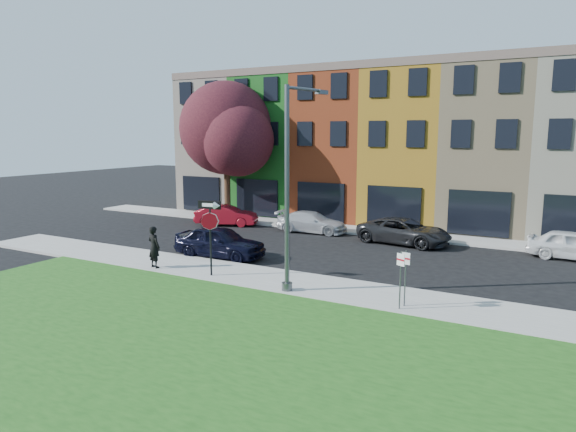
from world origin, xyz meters
The scene contains 15 objects.
ground centered at (0.00, 0.00, 0.00)m, with size 120.00×120.00×0.00m, color black.
sidewalk_near centered at (2.00, 3.00, 0.06)m, with size 40.00×3.00×0.12m, color gray.
sidewalk_far centered at (-3.00, 15.00, 0.06)m, with size 40.00×2.40×0.12m, color gray.
rowhouse_block centered at (-2.50, 21.18, 4.99)m, with size 30.00×10.12×10.00m.
stop_sign centered at (-3.52, 2.18, 2.37)m, with size 1.04×0.20×3.16m.
man centered at (-6.51, 2.01, 1.05)m, with size 0.76×0.57×1.86m, color black.
sedan_near centered at (-5.37, 5.34, 0.78)m, with size 4.66×2.06×1.56m, color black.
parked_car_red centered at (-10.29, 12.77, 0.67)m, with size 4.31×2.78×1.34m, color maroon.
parked_car_silver centered at (-4.26, 13.30, 0.64)m, with size 4.52×2.14×1.27m, color #B5B5BA.
parked_car_dark centered at (1.67, 12.78, 0.71)m, with size 5.36×3.03×1.41m, color black.
parked_car_white centered at (9.87, 13.15, 0.71)m, with size 4.27×1.99×1.42m, color white.
street_lamp centered at (0.33, 2.11, 3.97)m, with size 0.78×2.55×7.64m.
parking_sign_a centered at (4.71, 2.29, 1.36)m, with size 0.32×0.11×1.96m.
parking_sign_b centered at (4.66, 1.89, 1.39)m, with size 0.30×0.17×2.01m.
tree_purple centered at (-11.77, 15.27, 6.22)m, with size 7.80×6.83×9.52m.
Camera 1 is at (9.37, -14.61, 6.04)m, focal length 32.00 mm.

